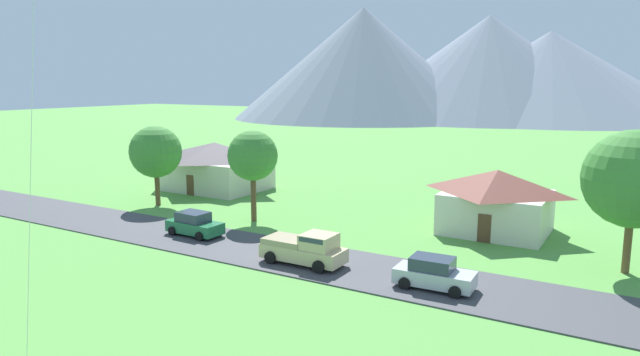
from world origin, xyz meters
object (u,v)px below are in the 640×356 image
at_px(tree_center, 156,152).
at_px(parked_car_green_mid_west, 194,224).
at_px(tree_left_of_center, 634,179).
at_px(tree_right_of_center, 253,156).
at_px(house_left_center, 215,165).
at_px(house_leftmost, 497,200).
at_px(parked_car_silver_west_end, 434,274).
at_px(pickup_truck_sand_west_side, 305,248).

relative_size(tree_center, parked_car_green_mid_west, 1.67).
distance_m(tree_left_of_center, parked_car_green_mid_west, 28.26).
bearing_deg(tree_right_of_center, house_left_center, 142.86).
relative_size(house_leftmost, tree_center, 1.09).
distance_m(house_left_center, tree_right_of_center, 14.77).
xyz_separation_m(house_left_center, tree_right_of_center, (11.57, -8.76, 2.72)).
xyz_separation_m(house_left_center, parked_car_silver_west_end, (28.92, -15.78, -1.64)).
xyz_separation_m(tree_center, parked_car_green_mid_west, (9.94, -5.93, -3.95)).
relative_size(house_leftmost, house_left_center, 0.74).
xyz_separation_m(tree_right_of_center, pickup_truck_sand_west_side, (9.32, -7.14, -4.16)).
distance_m(parked_car_silver_west_end, parked_car_green_mid_west, 18.36).
distance_m(tree_center, parked_car_silver_west_end, 29.43).
height_order(tree_right_of_center, parked_car_silver_west_end, tree_right_of_center).
bearing_deg(parked_car_silver_west_end, pickup_truck_sand_west_side, -179.08).
height_order(tree_left_of_center, pickup_truck_sand_west_side, tree_left_of_center).
distance_m(house_left_center, pickup_truck_sand_west_side, 26.30).
relative_size(house_leftmost, tree_left_of_center, 0.93).
height_order(house_left_center, parked_car_green_mid_west, house_left_center).
relative_size(tree_center, pickup_truck_sand_west_side, 1.37).
bearing_deg(tree_center, parked_car_green_mid_west, -30.83).
relative_size(tree_left_of_center, tree_center, 1.17).
height_order(house_left_center, tree_right_of_center, tree_right_of_center).
relative_size(tree_right_of_center, pickup_truck_sand_west_side, 1.39).
bearing_deg(tree_left_of_center, parked_car_silver_west_end, -136.74).
xyz_separation_m(tree_center, tree_right_of_center, (10.91, -0.22, 0.40)).
distance_m(tree_center, pickup_truck_sand_west_side, 21.85).
bearing_deg(tree_left_of_center, house_leftmost, 148.72).
height_order(house_left_center, tree_center, tree_center).
relative_size(tree_center, parked_car_silver_west_end, 1.67).
bearing_deg(house_left_center, tree_right_of_center, -37.14).
bearing_deg(house_leftmost, pickup_truck_sand_west_side, -120.50).
distance_m(house_leftmost, pickup_truck_sand_west_side, 15.85).
distance_m(tree_center, tree_right_of_center, 10.92).
relative_size(house_leftmost, parked_car_green_mid_west, 1.82).
bearing_deg(tree_center, house_leftmost, 12.47).
bearing_deg(tree_right_of_center, pickup_truck_sand_west_side, -37.47).
bearing_deg(house_leftmost, tree_right_of_center, -159.55).
distance_m(tree_right_of_center, parked_car_green_mid_west, 7.25).
bearing_deg(pickup_truck_sand_west_side, tree_left_of_center, 26.43).
bearing_deg(parked_car_silver_west_end, house_left_center, 151.38).
bearing_deg(tree_right_of_center, parked_car_silver_west_end, -22.02).
height_order(house_left_center, parked_car_silver_west_end, house_left_center).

